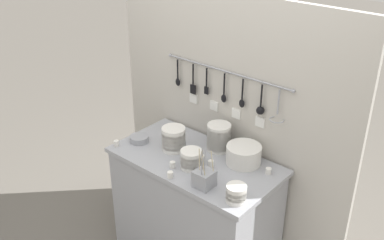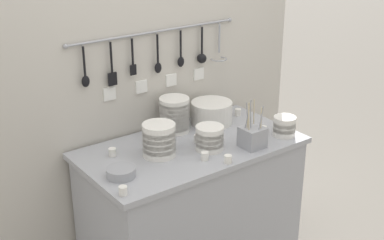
{
  "view_description": "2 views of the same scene",
  "coord_description": "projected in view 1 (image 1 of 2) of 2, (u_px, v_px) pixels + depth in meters",
  "views": [
    {
      "loc": [
        1.7,
        -2.01,
        2.55
      ],
      "look_at": [
        -0.04,
        0.02,
        1.18
      ],
      "focal_mm": 42.0,
      "sensor_mm": 36.0,
      "label": 1
    },
    {
      "loc": [
        -1.53,
        -2.07,
        2.11
      ],
      "look_at": [
        -0.02,
        -0.03,
        1.06
      ],
      "focal_mm": 50.0,
      "sensor_mm": 36.0,
      "label": 2
    }
  ],
  "objects": [
    {
      "name": "cup_mid_row",
      "position": [
        211.0,
        163.0,
        3.01
      ],
      "size": [
        0.04,
        0.04,
        0.04
      ],
      "color": "silver",
      "rests_on": "counter"
    },
    {
      "name": "bowl_stack_wide_centre",
      "position": [
        236.0,
        194.0,
        2.66
      ],
      "size": [
        0.12,
        0.12,
        0.11
      ],
      "color": "silver",
      "rests_on": "counter"
    },
    {
      "name": "bowl_stack_nested_right",
      "position": [
        219.0,
        137.0,
        3.18
      ],
      "size": [
        0.17,
        0.17,
        0.2
      ],
      "color": "silver",
      "rests_on": "counter"
    },
    {
      "name": "cup_by_caddy",
      "position": [
        172.0,
        165.0,
        3.0
      ],
      "size": [
        0.04,
        0.04,
        0.04
      ],
      "color": "silver",
      "rests_on": "counter"
    },
    {
      "name": "steel_mixing_bowl",
      "position": [
        139.0,
        139.0,
        3.31
      ],
      "size": [
        0.14,
        0.14,
        0.04
      ],
      "color": "#93969E",
      "rests_on": "counter"
    },
    {
      "name": "cup_back_left",
      "position": [
        235.0,
        187.0,
        2.77
      ],
      "size": [
        0.04,
        0.04,
        0.04
      ],
      "color": "silver",
      "rests_on": "counter"
    },
    {
      "name": "counter",
      "position": [
        195.0,
        211.0,
        3.31
      ],
      "size": [
        1.18,
        0.63,
        0.9
      ],
      "color": "#9EA0A8",
      "rests_on": "ground"
    },
    {
      "name": "cutlery_caddy",
      "position": [
        204.0,
        178.0,
        2.79
      ],
      "size": [
        0.12,
        0.12,
        0.27
      ],
      "color": "#93969E",
      "rests_on": "counter"
    },
    {
      "name": "back_wall",
      "position": [
        226.0,
        129.0,
        3.29
      ],
      "size": [
        1.98,
        0.11,
        1.99
      ],
      "color": "#BCB7AD",
      "rests_on": "ground"
    },
    {
      "name": "cup_front_left",
      "position": [
        268.0,
        171.0,
        2.93
      ],
      "size": [
        0.04,
        0.04,
        0.04
      ],
      "color": "silver",
      "rests_on": "counter"
    },
    {
      "name": "cup_edge_far",
      "position": [
        202.0,
        158.0,
        3.07
      ],
      "size": [
        0.04,
        0.04,
        0.04
      ],
      "color": "silver",
      "rests_on": "counter"
    },
    {
      "name": "cup_centre",
      "position": [
        116.0,
        143.0,
        3.25
      ],
      "size": [
        0.04,
        0.04,
        0.04
      ],
      "color": "silver",
      "rests_on": "counter"
    },
    {
      "name": "cup_back_right",
      "position": [
        170.0,
        175.0,
        2.89
      ],
      "size": [
        0.04,
        0.04,
        0.04
      ],
      "color": "silver",
      "rests_on": "counter"
    },
    {
      "name": "plate_stack",
      "position": [
        244.0,
        155.0,
        3.03
      ],
      "size": [
        0.24,
        0.24,
        0.13
      ],
      "color": "silver",
      "rests_on": "counter"
    },
    {
      "name": "cup_edge_near",
      "position": [
        167.0,
        131.0,
        3.41
      ],
      "size": [
        0.04,
        0.04,
        0.04
      ],
      "color": "silver",
      "rests_on": "counter"
    },
    {
      "name": "bowl_stack_short_front",
      "position": [
        191.0,
        159.0,
        2.98
      ],
      "size": [
        0.15,
        0.15,
        0.13
      ],
      "color": "silver",
      "rests_on": "counter"
    },
    {
      "name": "bowl_stack_back_corner",
      "position": [
        173.0,
        139.0,
        3.18
      ],
      "size": [
        0.17,
        0.17,
        0.17
      ],
      "color": "silver",
      "rests_on": "counter"
    }
  ]
}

